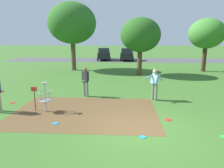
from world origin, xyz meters
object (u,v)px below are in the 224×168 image
object	(u,v)px
frisbee_mid_grass	(55,123)
tree_near_right	(140,35)
frisbee_far_right	(223,137)
tree_near_left	(72,23)
parked_car_center_left	(127,54)
player_waiting_left	(85,80)
frisbee_near_basket	(143,137)
frisbee_far_left	(168,120)
parked_car_leftmost	(104,54)
player_foreground_watching	(155,83)
tree_mid_left	(207,34)
disc_golf_basket	(44,96)
frisbee_by_tee	(12,103)

from	to	relation	value
frisbee_mid_grass	tree_near_right	xyz separation A→B (m)	(4.14, 10.94, 3.54)
frisbee_far_right	tree_near_left	size ratio (longest dim) A/B	0.03
parked_car_center_left	player_waiting_left	bearing A→B (deg)	-97.85
frisbee_near_basket	tree_near_left	distance (m)	16.39
frisbee_far_left	parked_car_leftmost	size ratio (longest dim) A/B	0.06
player_foreground_watching	frisbee_far_right	bearing A→B (deg)	-66.72
frisbee_far_right	tree_mid_left	bearing A→B (deg)	72.23
tree_near_left	parked_car_leftmost	world-z (taller)	tree_near_left
frisbee_far_right	tree_mid_left	size ratio (longest dim) A/B	0.04
parked_car_leftmost	parked_car_center_left	bearing A→B (deg)	-7.27
parked_car_center_left	frisbee_near_basket	bearing A→B (deg)	-89.49
frisbee_far_left	frisbee_far_right	xyz separation A→B (m)	(1.59, -1.41, 0.00)
disc_golf_basket	frisbee_far_right	distance (m)	7.43
frisbee_far_left	parked_car_leftmost	distance (m)	23.53
player_foreground_watching	parked_car_center_left	distance (m)	19.84
disc_golf_basket	player_waiting_left	bearing A→B (deg)	60.86
player_foreground_watching	frisbee_by_tee	world-z (taller)	player_foreground_watching
tree_near_right	tree_mid_left	bearing A→B (deg)	21.31
frisbee_far_right	tree_mid_left	world-z (taller)	tree_mid_left
player_foreground_watching	parked_car_center_left	bearing A→B (deg)	93.49
player_waiting_left	frisbee_by_tee	size ratio (longest dim) A/B	6.84
parked_car_leftmost	frisbee_near_basket	bearing A→B (deg)	-81.42
frisbee_by_tee	tree_mid_left	bearing A→B (deg)	38.54
frisbee_by_tee	frisbee_mid_grass	distance (m)	3.98
frisbee_near_basket	frisbee_by_tee	xyz separation A→B (m)	(-6.53, 3.42, 0.00)
frisbee_near_basket	frisbee_far_left	size ratio (longest dim) A/B	0.86
frisbee_mid_grass	frisbee_far_right	distance (m)	6.23
frisbee_mid_grass	parked_car_leftmost	world-z (taller)	parked_car_leftmost
frisbee_mid_grass	parked_car_leftmost	xyz separation A→B (m)	(-0.31, 23.64, 0.91)
frisbee_mid_grass	parked_car_center_left	size ratio (longest dim) A/B	0.06
frisbee_by_tee	parked_car_leftmost	bearing A→B (deg)	82.42
parked_car_leftmost	frisbee_far_left	bearing A→B (deg)	-77.96
player_foreground_watching	tree_mid_left	xyz separation A→B (m)	(6.37, 10.14, 2.73)
frisbee_far_right	parked_car_leftmost	size ratio (longest dim) A/B	0.05
frisbee_near_basket	tree_near_left	size ratio (longest dim) A/B	0.03
player_waiting_left	frisbee_mid_grass	world-z (taller)	player_waiting_left
frisbee_mid_grass	tree_near_left	bearing A→B (deg)	100.52
player_waiting_left	frisbee_far_right	xyz separation A→B (m)	(5.66, -4.67, -0.96)
player_foreground_watching	parked_car_leftmost	bearing A→B (deg)	103.08
tree_near_left	parked_car_center_left	size ratio (longest dim) A/B	1.60
frisbee_mid_grass	frisbee_far_right	bearing A→B (deg)	-7.07
frisbee_by_tee	frisbee_mid_grass	world-z (taller)	same
frisbee_by_tee	frisbee_far_left	xyz separation A→B (m)	(7.72, -1.82, 0.00)
disc_golf_basket	parked_car_center_left	bearing A→B (deg)	79.38
disc_golf_basket	frisbee_mid_grass	world-z (taller)	disc_golf_basket
parked_car_leftmost	tree_near_left	bearing A→B (deg)	-102.38
frisbee_mid_grass	frisbee_far_right	world-z (taller)	same
frisbee_far_left	parked_car_center_left	bearing A→B (deg)	93.57
tree_near_right	parked_car_leftmost	size ratio (longest dim) A/B	1.17
tree_near_left	frisbee_near_basket	bearing A→B (deg)	-67.83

